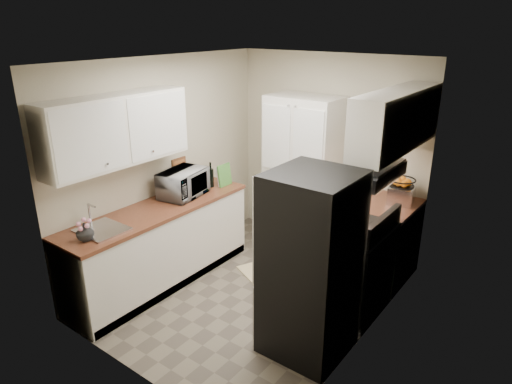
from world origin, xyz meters
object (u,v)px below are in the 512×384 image
Objects in this scene: pantry_cabinet at (302,174)px; microwave at (183,183)px; refrigerator at (310,265)px; electric_range at (351,267)px; wine_bottle at (211,176)px; toaster_oven at (402,194)px.

microwave is (-0.82, -1.31, 0.08)m from pantry_cabinet.
refrigerator is 2.02m from microwave.
electric_range is 2.04m from wine_bottle.
electric_range is at bearing -38.22° from pantry_cabinet.
wine_bottle reaches higher than electric_range.
wine_bottle is 2.26m from toaster_oven.
toaster_oven is (2.11, 1.34, -0.06)m from microwave.
pantry_cabinet reaches higher than refrigerator.
refrigerator is (1.14, -1.73, -0.15)m from pantry_cabinet.
wine_bottle is at bearing 178.81° from electric_range.
electric_range is at bearing 87.52° from refrigerator.
refrigerator is 5.95× the size of wine_bottle.
toaster_oven is at bearing 23.72° from wine_bottle.
refrigerator is 3.02× the size of microwave.
refrigerator is at bearing -105.52° from toaster_oven.
refrigerator reaches higher than wine_bottle.
electric_range is at bearing -1.19° from wine_bottle.
microwave is at bearing -158.23° from toaster_oven.
microwave reaches higher than electric_range.
wine_bottle is (0.04, 0.43, -0.01)m from microwave.
refrigerator is at bearing -56.54° from pantry_cabinet.
electric_range is 2.01× the size of microwave.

